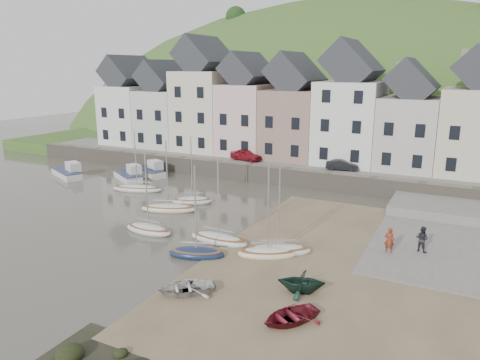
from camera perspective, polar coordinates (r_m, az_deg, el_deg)
The scene contains 26 objects.
ground at distance 32.98m, azimuth -4.74°, elevation -7.35°, with size 160.00×160.00×0.00m, color #494439.
quay_land at distance 61.35m, azimuth 11.02°, elevation 3.26°, with size 90.00×30.00×1.50m, color #3B5D25.
quay_street at distance 50.42m, azimuth 7.45°, elevation 1.99°, with size 70.00×7.00×0.10m, color slate.
seawall at distance 47.36m, azimuth 6.00°, elevation 0.44°, with size 70.00×1.20×1.80m, color slate.
beach at distance 29.19m, azimuth 14.37°, elevation -10.66°, with size 18.00×26.00×0.06m, color brown.
slipway at distance 36.15m, azimuth 23.45°, elevation -6.45°, with size 8.00×18.00×0.12m, color slate.
hillside at distance 93.61m, azimuth 12.29°, elevation -4.93°, with size 134.40×84.00×84.00m.
townhouse_terrace at distance 52.34m, azimuth 10.78°, elevation 8.71°, with size 61.05×8.00×13.93m.
sailboat_0 at distance 46.09m, azimuth -12.84°, elevation -1.05°, with size 5.25×2.99×6.32m.
sailboat_1 at distance 41.14m, azimuth -6.04°, elevation -2.59°, with size 3.89×3.09×6.32m.
sailboat_2 at distance 39.22m, azimuth -9.04°, elevation -3.54°, with size 4.99×3.16×6.32m.
sailboat_3 at distance 34.55m, azimuth -11.48°, elevation -6.10°, with size 4.02×1.57×6.32m.
sailboat_4 at distance 32.09m, azimuth -2.71°, elevation -7.43°, with size 4.56×1.61×6.32m.
sailboat_5 at distance 29.92m, azimuth -5.51°, elevation -9.12°, with size 4.02×2.64×6.32m.
sailboat_6 at distance 30.32m, azimuth 4.86°, elevation -8.80°, with size 4.59×3.43×6.32m.
sailboat_7 at distance 29.84m, azimuth 3.50°, elevation -9.15°, with size 4.18×3.14×6.32m.
motorboat_0 at distance 50.70m, azimuth -13.82°, elevation 0.65°, with size 4.98×3.94×1.70m.
motorboat_1 at distance 54.19m, azimuth -20.89°, elevation 0.97°, with size 5.60×3.80×1.70m.
motorboat_2 at distance 52.48m, azimuth -11.26°, elevation 1.24°, with size 5.27×3.78×1.70m.
rowboat_white at distance 25.38m, azimuth -6.82°, elevation -13.34°, with size 2.23×3.12×0.65m, color silver.
rowboat_green at distance 25.33m, azimuth 7.77°, elevation -12.54°, with size 2.20×2.55×1.34m, color #142D23.
rowboat_red at distance 22.85m, azimuth 6.34°, elevation -16.69°, with size 2.16×3.02×0.63m, color maroon.
person_red at distance 31.46m, azimuth 18.34°, elevation -7.22°, with size 0.63×0.41×1.72m, color maroon.
person_dark at distance 32.37m, azimuth 22.01°, elevation -6.92°, with size 0.85×0.66×1.75m, color #222328.
car_left at distance 51.67m, azimuth 0.74°, elevation 3.19°, with size 1.52×3.77×1.28m, color maroon.
car_right at distance 47.96m, azimuth 12.77°, elevation 1.86°, with size 1.15×3.30×1.09m, color black.
Camera 1 is at (16.18, -26.09, 12.05)m, focal length 33.75 mm.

